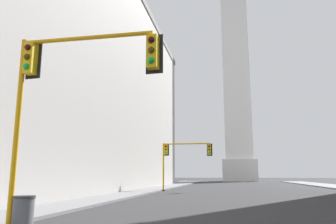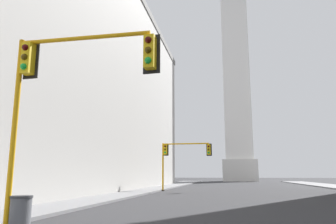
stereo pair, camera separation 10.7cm
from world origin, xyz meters
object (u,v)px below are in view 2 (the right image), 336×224
(traffic_light_near_left, at_px, (62,79))
(traffic_light_mid_left, at_px, (180,154))
(obelisk, at_px, (236,66))
(trash_bin, at_px, (20,213))

(traffic_light_near_left, relative_size, traffic_light_mid_left, 1.14)
(traffic_light_near_left, distance_m, traffic_light_mid_left, 25.90)
(traffic_light_mid_left, bearing_deg, obelisk, 81.95)
(traffic_light_near_left, xyz_separation_m, traffic_light_mid_left, (-0.00, 25.89, -0.89))
(obelisk, relative_size, traffic_light_mid_left, 12.11)
(traffic_light_near_left, height_order, trash_bin, traffic_light_near_left)
(obelisk, height_order, traffic_light_near_left, obelisk)
(trash_bin, bearing_deg, obelisk, 83.65)
(traffic_light_near_left, bearing_deg, obelisk, 84.51)
(obelisk, height_order, traffic_light_mid_left, obelisk)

